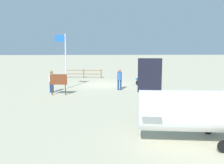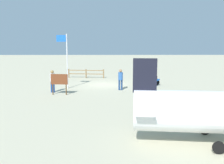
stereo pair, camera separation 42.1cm
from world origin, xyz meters
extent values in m
plane|color=#B7B092|center=(0.00, 0.00, 0.00)|extent=(120.00, 120.00, 0.00)
cube|color=blue|center=(-3.97, 0.28, 0.52)|extent=(2.05, 1.66, 0.10)
cube|color=blue|center=(-3.20, -0.13, 0.52)|extent=(0.47, 0.79, 0.10)
cylinder|color=black|center=(-3.18, 0.39, 0.23)|extent=(0.47, 0.32, 0.47)
cylinder|color=black|center=(-3.62, -0.44, 0.23)|extent=(0.47, 0.32, 0.47)
cylinder|color=black|center=(-4.32, 1.00, 0.23)|extent=(0.47, 0.32, 0.47)
cylinder|color=black|center=(-4.76, 0.17, 0.23)|extent=(0.47, 0.32, 0.47)
cube|color=#412D22|center=(-4.41, 0.59, 0.73)|extent=(0.57, 0.46, 0.32)
cube|color=#493226|center=(-3.41, 0.11, 0.74)|extent=(0.47, 0.40, 0.34)
cube|color=black|center=(-3.64, 0.57, 0.74)|extent=(0.54, 0.39, 0.35)
cylinder|color=navy|center=(-1.41, 2.72, 0.41)|extent=(0.14, 0.14, 0.82)
cylinder|color=navy|center=(-1.21, 2.71, 0.41)|extent=(0.14, 0.14, 0.82)
cylinder|color=#2D5A9F|center=(-1.31, 2.72, 1.14)|extent=(0.40, 0.40, 0.63)
sphere|color=#906B4B|center=(-1.31, 2.72, 1.58)|extent=(0.25, 0.25, 0.25)
cylinder|color=navy|center=(3.89, 3.71, 0.44)|extent=(0.14, 0.14, 0.87)
cylinder|color=navy|center=(4.07, 3.63, 0.44)|extent=(0.14, 0.14, 0.87)
cylinder|color=silver|center=(3.98, 3.67, 1.17)|extent=(0.49, 0.49, 0.61)
sphere|color=olive|center=(3.98, 3.67, 1.60)|extent=(0.25, 0.25, 0.25)
cube|color=black|center=(-1.76, 13.56, 2.57)|extent=(0.91, 0.20, 1.30)
cube|color=white|center=(-1.76, 13.56, 1.33)|extent=(0.95, 2.27, 0.08)
cylinder|color=black|center=(-4.40, 12.92, 0.22)|extent=(0.45, 0.15, 0.44)
cylinder|color=black|center=(-4.18, 14.78, 0.22)|extent=(0.45, 0.15, 0.44)
cylinder|color=silver|center=(3.10, 1.87, 2.27)|extent=(0.10, 0.10, 4.54)
cube|color=blue|center=(3.56, 1.87, 4.17)|extent=(0.80, 0.21, 0.54)
cylinder|color=#4C3319|center=(2.77, 4.63, 0.39)|extent=(0.08, 0.08, 0.78)
cylinder|color=#4C3319|center=(3.78, 4.54, 0.39)|extent=(0.08, 0.08, 0.78)
cube|color=brown|center=(3.28, 4.59, 1.16)|extent=(1.26, 0.18, 0.77)
cylinder|color=brown|center=(0.23, -4.40, 0.49)|extent=(0.12, 0.12, 0.98)
cylinder|color=brown|center=(2.16, -4.62, 0.49)|extent=(0.12, 0.12, 0.98)
cylinder|color=brown|center=(4.09, -4.84, 0.49)|extent=(0.12, 0.12, 0.98)
cube|color=brown|center=(2.16, -4.62, 0.83)|extent=(3.86, 0.52, 0.08)
cube|color=brown|center=(2.16, -4.62, 0.44)|extent=(3.86, 0.52, 0.08)
camera|label=1|loc=(-0.01, 22.98, 3.77)|focal=40.58mm
camera|label=2|loc=(-0.43, 22.99, 3.77)|focal=40.58mm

